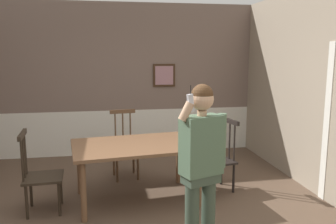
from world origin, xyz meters
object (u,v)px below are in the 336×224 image
dining_table (137,150)px  chair_at_table_head (125,147)px  chair_by_doorway (220,158)px  chair_near_window (40,175)px  person_figure (202,158)px

dining_table → chair_at_table_head: bearing=96.8°
chair_by_doorway → chair_near_window: bearing=84.4°
dining_table → chair_by_doorway: bearing=6.9°
dining_table → person_figure: 1.46m
chair_by_doorway → chair_at_table_head: size_ratio=0.96×
person_figure → chair_by_doorway: bearing=-134.5°
person_figure → chair_near_window: bearing=-54.3°
chair_near_window → dining_table: bearing=93.0°
chair_at_table_head → person_figure: bearing=98.1°
chair_near_window → chair_by_doorway: 2.43m
dining_table → chair_near_window: bearing=-173.4°
chair_by_doorway → person_figure: person_figure is taller
person_figure → chair_at_table_head: bearing=-94.0°
chair_by_doorway → chair_at_table_head: 1.52m
dining_table → chair_at_table_head: size_ratio=1.66×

